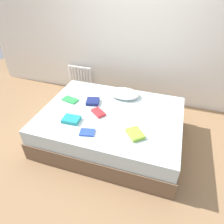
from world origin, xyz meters
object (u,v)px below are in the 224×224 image
(bed, at_px, (111,126))
(radiator, at_px, (80,77))
(textbook_blue, at_px, (87,132))
(textbook_lime, at_px, (135,134))
(textbook_green, at_px, (70,100))
(pillow, at_px, (124,94))
(textbook_teal, at_px, (71,119))
(textbook_red, at_px, (98,112))
(textbook_navy, at_px, (93,101))

(bed, bearing_deg, radiator, 131.47)
(textbook_blue, bearing_deg, textbook_lime, 1.20)
(radiator, height_order, textbook_green, radiator)
(bed, distance_m, pillow, 0.58)
(radiator, bearing_deg, textbook_teal, -68.18)
(bed, height_order, textbook_lime, textbook_lime)
(bed, bearing_deg, textbook_green, 170.77)
(textbook_red, distance_m, textbook_navy, 0.29)
(bed, xyz_separation_m, radiator, (-1.06, 1.20, 0.07))
(textbook_blue, xyz_separation_m, textbook_green, (-0.55, 0.60, 0.00))
(radiator, xyz_separation_m, textbook_green, (0.36, -1.09, 0.19))
(textbook_red, relative_size, textbook_green, 0.88)
(pillow, distance_m, textbook_lime, 0.91)
(textbook_teal, bearing_deg, textbook_lime, -3.63)
(textbook_lime, xyz_separation_m, textbook_blue, (-0.57, -0.14, -0.01))
(radiator, height_order, textbook_navy, radiator)
(textbook_lime, height_order, textbook_navy, same)
(textbook_green, bearing_deg, radiator, 121.70)
(textbook_navy, bearing_deg, pillow, 25.07)
(textbook_navy, bearing_deg, radiator, 111.06)
(bed, height_order, textbook_teal, textbook_teal)
(textbook_blue, distance_m, textbook_navy, 0.68)
(textbook_red, bearing_deg, textbook_navy, 165.28)
(textbook_lime, bearing_deg, textbook_teal, -131.66)
(textbook_lime, distance_m, textbook_teal, 0.87)
(textbook_lime, height_order, textbook_green, textbook_lime)
(radiator, distance_m, textbook_red, 1.56)
(bed, bearing_deg, textbook_blue, -107.01)
(textbook_blue, xyz_separation_m, textbook_navy, (-0.19, 0.65, 0.01))
(radiator, bearing_deg, textbook_green, -71.53)
(radiator, xyz_separation_m, textbook_navy, (0.72, -1.04, 0.21))
(textbook_lime, xyz_separation_m, textbook_navy, (-0.77, 0.51, -0.00))
(textbook_teal, distance_m, textbook_red, 0.39)
(bed, relative_size, textbook_red, 9.50)
(bed, height_order, textbook_red, textbook_red)
(textbook_lime, distance_m, textbook_green, 1.21)
(pillow, relative_size, textbook_red, 2.27)
(pillow, xyz_separation_m, textbook_green, (-0.76, -0.37, -0.04))
(pillow, distance_m, textbook_blue, 1.00)
(textbook_lime, relative_size, textbook_navy, 1.16)
(textbook_teal, xyz_separation_m, textbook_navy, (0.11, 0.50, -0.00))
(textbook_blue, height_order, textbook_red, textbook_red)
(radiator, bearing_deg, textbook_lime, -46.19)
(textbook_green, xyz_separation_m, textbook_navy, (0.36, 0.05, 0.01))
(textbook_teal, bearing_deg, bed, 34.02)
(pillow, bearing_deg, bed, -97.05)
(textbook_red, bearing_deg, bed, 59.81)
(bed, height_order, textbook_blue, textbook_blue)
(radiator, bearing_deg, pillow, -32.56)
(bed, xyz_separation_m, textbook_navy, (-0.34, 0.16, 0.28))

